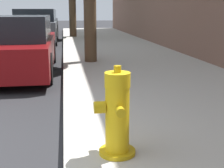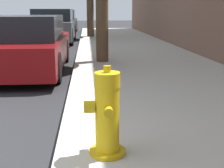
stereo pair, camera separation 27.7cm
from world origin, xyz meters
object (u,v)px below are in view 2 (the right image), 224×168
(fire_hydrant, at_px, (107,115))
(parked_car_mid, at_px, (54,26))
(parked_car_far, at_px, (61,22))
(parked_car_near, at_px, (25,45))

(fire_hydrant, bearing_deg, parked_car_mid, 97.99)
(parked_car_far, bearing_deg, fire_hydrant, -84.12)
(fire_hydrant, bearing_deg, parked_car_near, 108.94)
(parked_car_near, height_order, parked_car_mid, parked_car_mid)
(parked_car_near, xyz_separation_m, parked_car_far, (-0.17, 12.30, 0.07))
(fire_hydrant, distance_m, parked_car_near, 4.82)
(fire_hydrant, xyz_separation_m, parked_car_far, (-1.74, 16.86, 0.20))
(fire_hydrant, xyz_separation_m, parked_car_near, (-1.56, 4.56, 0.13))
(fire_hydrant, distance_m, parked_car_far, 16.95)
(parked_car_near, distance_m, parked_car_far, 12.30)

